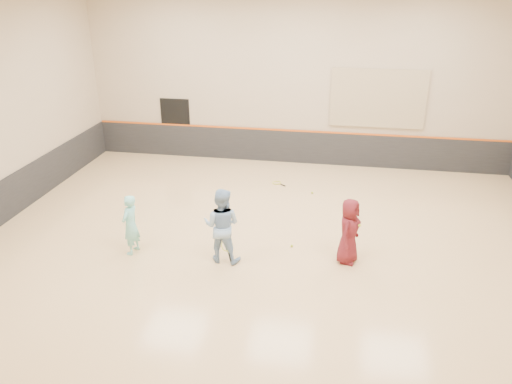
% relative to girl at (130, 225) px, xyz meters
% --- Properties ---
extents(room, '(15.04, 12.04, 6.22)m').
position_rel_girl_xyz_m(room, '(3.29, 1.24, 0.04)').
color(room, tan).
rests_on(room, ground).
extents(wainscot_back, '(14.90, 0.04, 1.20)m').
position_rel_girl_xyz_m(wainscot_back, '(3.29, 7.21, -0.17)').
color(wainscot_back, '#232326').
rests_on(wainscot_back, floor).
extents(wainscot_left, '(0.04, 11.90, 1.20)m').
position_rel_girl_xyz_m(wainscot_left, '(-4.18, 1.24, -0.17)').
color(wainscot_left, '#232326').
rests_on(wainscot_left, floor).
extents(accent_stripe, '(14.90, 0.03, 0.06)m').
position_rel_girl_xyz_m(accent_stripe, '(3.29, 7.20, 0.45)').
color(accent_stripe, '#D85914').
rests_on(accent_stripe, wall_back).
extents(acoustic_panel, '(3.20, 0.08, 2.00)m').
position_rel_girl_xyz_m(acoustic_panel, '(6.09, 7.19, 1.73)').
color(acoustic_panel, tan).
rests_on(acoustic_panel, wall_back).
extents(doorway, '(1.10, 0.05, 2.20)m').
position_rel_girl_xyz_m(doorway, '(-1.21, 7.22, 0.33)').
color(doorway, black).
rests_on(doorway, floor).
extents(girl, '(0.46, 0.61, 1.54)m').
position_rel_girl_xyz_m(girl, '(0.00, 0.00, 0.00)').
color(girl, '#7FDDD5').
rests_on(girl, floor).
extents(instructor, '(0.95, 0.77, 1.86)m').
position_rel_girl_xyz_m(instructor, '(2.28, 0.05, 0.16)').
color(instructor, '#8DB2DB').
rests_on(instructor, floor).
extents(young_man, '(0.73, 0.91, 1.62)m').
position_rel_girl_xyz_m(young_man, '(5.26, 0.51, 0.04)').
color(young_man, maroon).
rests_on(young_man, floor).
extents(held_racket, '(0.34, 0.34, 0.59)m').
position_rel_girl_xyz_m(held_racket, '(2.44, -0.16, -0.24)').
color(held_racket, '#CBD82F').
rests_on(held_racket, instructor).
extents(spare_racket, '(0.68, 0.68, 0.06)m').
position_rel_girl_xyz_m(spare_racket, '(2.92, 5.11, -0.74)').
color(spare_racket, gold).
rests_on(spare_racket, floor).
extents(ball_under_racket, '(0.07, 0.07, 0.07)m').
position_rel_girl_xyz_m(ball_under_racket, '(3.87, 0.94, -0.74)').
color(ball_under_racket, '#BDD231').
rests_on(ball_under_racket, floor).
extents(ball_in_hand, '(0.07, 0.07, 0.07)m').
position_rel_girl_xyz_m(ball_in_hand, '(5.48, 0.41, 0.26)').
color(ball_in_hand, yellow).
rests_on(ball_in_hand, young_man).
extents(ball_beside_spare, '(0.07, 0.07, 0.07)m').
position_rel_girl_xyz_m(ball_beside_spare, '(4.14, 4.43, -0.74)').
color(ball_beside_spare, '#C0D130').
rests_on(ball_beside_spare, floor).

